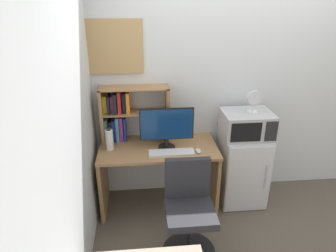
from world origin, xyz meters
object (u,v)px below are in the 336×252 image
(monitor, at_px, (167,126))
(mini_fridge, at_px, (242,168))
(wall_corkboard, at_px, (106,47))
(desk_chair, at_px, (189,215))
(hutch_bookshelf, at_px, (125,113))
(keyboard, at_px, (172,153))
(desk_fan, at_px, (254,101))
(computer_mouse, at_px, (198,151))
(water_bottle, at_px, (110,139))
(microwave, at_px, (247,124))

(monitor, height_order, mini_fridge, monitor)
(monitor, height_order, wall_corkboard, wall_corkboard)
(wall_corkboard, bearing_deg, desk_chair, -54.19)
(hutch_bookshelf, bearing_deg, keyboard, -37.61)
(mini_fridge, bearing_deg, desk_fan, -2.77)
(desk_fan, xyz_separation_m, desk_chair, (-0.76, -0.72, -0.81))
(hutch_bookshelf, distance_m, computer_mouse, 0.87)
(water_bottle, relative_size, microwave, 0.47)
(hutch_bookshelf, height_order, wall_corkboard, wall_corkboard)
(hutch_bookshelf, xyz_separation_m, microwave, (1.28, -0.18, -0.11))
(keyboard, bearing_deg, monitor, 106.23)
(microwave, distance_m, wall_corkboard, 1.65)
(computer_mouse, height_order, water_bottle, water_bottle)
(desk_fan, relative_size, desk_chair, 0.26)
(hutch_bookshelf, relative_size, monitor, 1.31)
(monitor, bearing_deg, microwave, 3.23)
(computer_mouse, height_order, microwave, microwave)
(keyboard, xyz_separation_m, desk_fan, (0.86, 0.17, 0.46))
(desk_chair, bearing_deg, computer_mouse, 72.54)
(hutch_bookshelf, distance_m, microwave, 1.29)
(monitor, distance_m, desk_fan, 0.93)
(computer_mouse, distance_m, water_bottle, 0.91)
(keyboard, xyz_separation_m, desk_chair, (0.10, -0.54, -0.34))
(monitor, xyz_separation_m, water_bottle, (-0.58, 0.02, -0.13))
(monitor, relative_size, microwave, 1.07)
(desk_fan, bearing_deg, mini_fridge, 177.23)
(keyboard, distance_m, water_bottle, 0.65)
(microwave, bearing_deg, wall_corkboard, 169.40)
(water_bottle, xyz_separation_m, desk_fan, (1.48, 0.02, 0.36))
(wall_corkboard, bearing_deg, water_bottle, -91.37)
(desk_fan, bearing_deg, desk_chair, -136.80)
(computer_mouse, bearing_deg, keyboard, -179.78)
(computer_mouse, bearing_deg, desk_fan, 16.10)
(computer_mouse, xyz_separation_m, desk_chair, (-0.17, -0.55, -0.35))
(keyboard, xyz_separation_m, computer_mouse, (0.27, 0.00, 0.00))
(water_bottle, height_order, desk_fan, desk_fan)
(keyboard, distance_m, computer_mouse, 0.27)
(desk_fan, xyz_separation_m, wall_corkboard, (-1.48, 0.27, 0.52))
(water_bottle, relative_size, desk_fan, 1.02)
(computer_mouse, bearing_deg, wall_corkboard, 153.39)
(hutch_bookshelf, distance_m, monitor, 0.49)
(keyboard, height_order, desk_chair, desk_chair)
(microwave, bearing_deg, computer_mouse, -162.08)
(monitor, distance_m, wall_corkboard, 0.99)
(hutch_bookshelf, distance_m, water_bottle, 0.33)
(hutch_bookshelf, height_order, desk_fan, hutch_bookshelf)
(computer_mouse, xyz_separation_m, water_bottle, (-0.89, 0.15, 0.10))
(hutch_bookshelf, bearing_deg, monitor, -28.14)
(keyboard, relative_size, computer_mouse, 4.51)
(hutch_bookshelf, distance_m, wall_corkboard, 0.69)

